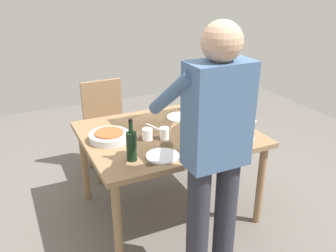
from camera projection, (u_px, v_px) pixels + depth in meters
ground_plane at (168, 209)px, 3.16m from camera, size 6.00×6.00×0.00m
dining_table at (168, 140)px, 2.90m from camera, size 1.32×1.07×0.73m
chair_near at (106, 121)px, 3.61m from camera, size 0.40×0.40×0.91m
person_server at (214, 149)px, 2.09m from camera, size 0.42×0.61×1.69m
wine_bottle at (132, 145)px, 2.41m from camera, size 0.07×0.07×0.30m
wine_glass_left at (232, 134)px, 2.58m from camera, size 0.07×0.07×0.15m
wine_glass_right at (251, 127)px, 2.70m from camera, size 0.07×0.07×0.15m
water_cup_near_left at (147, 134)px, 2.73m from camera, size 0.08×0.08×0.09m
water_cup_near_right at (164, 133)px, 2.74m from camera, size 0.07×0.07×0.09m
water_cup_far_left at (229, 120)px, 2.95m from camera, size 0.07×0.07×0.11m
serving_bowl_pasta at (109, 136)px, 2.72m from camera, size 0.30×0.30×0.07m
side_bowl_salad at (193, 106)px, 3.32m from camera, size 0.18×0.18×0.07m
dinner_plate_near at (180, 117)px, 3.14m from camera, size 0.23×0.23×0.01m
dinner_plate_far at (163, 156)px, 2.49m from camera, size 0.23×0.23×0.01m
table_knife at (154, 127)px, 2.95m from camera, size 0.07×0.20×0.00m
table_fork at (205, 138)px, 2.75m from camera, size 0.08×0.17×0.00m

